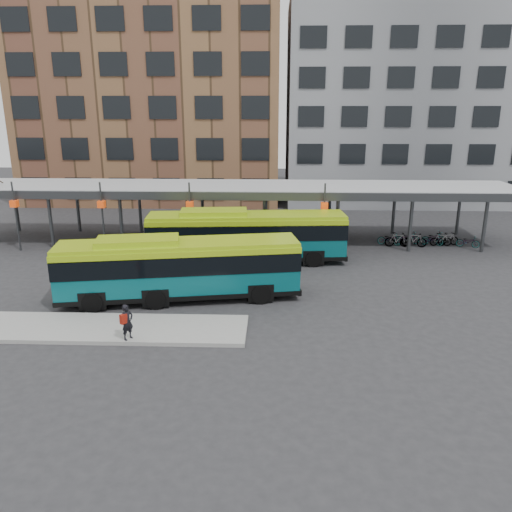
{
  "coord_description": "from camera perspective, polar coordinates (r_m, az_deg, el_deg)",
  "views": [
    {
      "loc": [
        2.66,
        -23.14,
        9.49
      ],
      "look_at": [
        1.7,
        2.83,
        1.8
      ],
      "focal_mm": 35.0,
      "sensor_mm": 36.0,
      "label": 1
    }
  ],
  "objects": [
    {
      "name": "ground",
      "position": [
        25.16,
        -4.13,
        -5.73
      ],
      "size": [
        120.0,
        120.0,
        0.0
      ],
      "primitive_type": "plane",
      "color": "#28282B",
      "rests_on": "ground"
    },
    {
      "name": "boarding_island",
      "position": [
        23.68,
        -18.41,
        -7.81
      ],
      "size": [
        14.0,
        3.0,
        0.18
      ],
      "primitive_type": "cube",
      "color": "gray",
      "rests_on": "ground"
    },
    {
      "name": "canopy",
      "position": [
        36.54,
        -2.19,
        7.68
      ],
      "size": [
        40.0,
        6.53,
        4.8
      ],
      "color": "#999B9E",
      "rests_on": "ground"
    },
    {
      "name": "building_brick",
      "position": [
        56.6,
        -11.36,
        17.71
      ],
      "size": [
        26.0,
        14.0,
        22.0
      ],
      "primitive_type": "cube",
      "color": "brown",
      "rests_on": "ground"
    },
    {
      "name": "building_grey",
      "position": [
        56.74,
        16.39,
        16.37
      ],
      "size": [
        24.0,
        14.0,
        20.0
      ],
      "primitive_type": "cube",
      "color": "slate",
      "rests_on": "ground"
    },
    {
      "name": "bus_front",
      "position": [
        25.75,
        -8.83,
        -1.24
      ],
      "size": [
        12.39,
        4.62,
        3.34
      ],
      "rotation": [
        0.0,
        0.0,
        0.17
      ],
      "color": "#075157",
      "rests_on": "ground"
    },
    {
      "name": "bus_rear",
      "position": [
        31.74,
        -1.15,
        2.43
      ],
      "size": [
        12.6,
        3.66,
        3.43
      ],
      "rotation": [
        0.0,
        0.0,
        0.08
      ],
      "color": "#075157",
      "rests_on": "ground"
    },
    {
      "name": "pedestrian",
      "position": [
        21.64,
        -14.52,
        -7.29
      ],
      "size": [
        0.63,
        0.67,
        1.54
      ],
      "rotation": [
        0.0,
        0.0,
        0.95
      ],
      "color": "black",
      "rests_on": "boarding_island"
    },
    {
      "name": "bike_rack",
      "position": [
        37.84,
        18.53,
        1.83
      ],
      "size": [
        7.2,
        1.66,
        1.05
      ],
      "color": "slate",
      "rests_on": "ground"
    }
  ]
}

